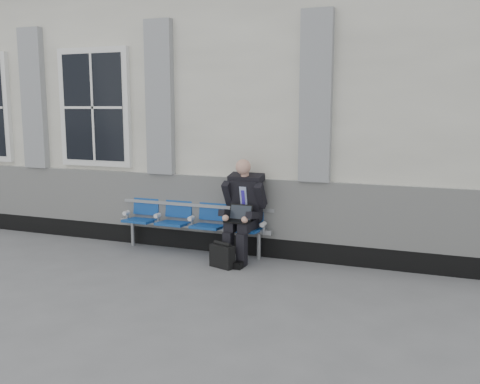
% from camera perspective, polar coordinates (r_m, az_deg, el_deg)
% --- Properties ---
extents(ground, '(70.00, 70.00, 0.00)m').
position_cam_1_polar(ground, '(8.73, -22.20, -6.65)').
color(ground, slate).
rests_on(ground, ground).
extents(station_building, '(14.40, 4.40, 4.49)m').
position_cam_1_polar(station_building, '(11.19, -10.60, 8.72)').
color(station_building, white).
rests_on(station_building, ground).
extents(bench, '(2.60, 0.47, 0.91)m').
position_cam_1_polar(bench, '(8.41, -5.01, -2.71)').
color(bench, '#9EA0A3').
rests_on(bench, ground).
extents(businessman, '(0.63, 0.85, 1.51)m').
position_cam_1_polar(businessman, '(7.88, 0.37, -1.58)').
color(businessman, black).
rests_on(businessman, ground).
extents(briefcase, '(0.39, 0.26, 0.37)m').
position_cam_1_polar(briefcase, '(7.65, -1.90, -6.80)').
color(briefcase, black).
rests_on(briefcase, ground).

